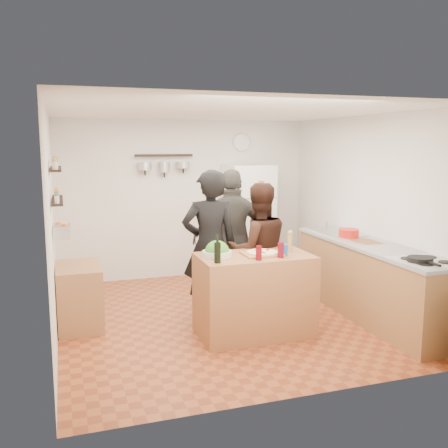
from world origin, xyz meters
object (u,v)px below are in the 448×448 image
object	(u,v)px
salad_bowl	(217,254)
wine_bottle	(217,253)
person_left	(210,246)
person_back	(233,238)
skillet	(420,259)
counter_run	(371,281)
side_table	(79,296)
pepper_mill	(290,243)
person_center	(258,251)
red_bowl	(349,233)
prep_island	(254,295)
salt_canister	(284,250)
wall_clock	(242,142)
fridge	(248,221)

from	to	relation	value
salad_bowl	wine_bottle	bearing A→B (deg)	-106.50
wine_bottle	person_left	distance (m)	0.83
person_back	skillet	bearing A→B (deg)	137.73
counter_run	side_table	world-z (taller)	counter_run
pepper_mill	skillet	xyz separation A→B (m)	(1.04, -0.92, -0.06)
person_center	side_table	size ratio (longest dim) A/B	2.08
skillet	red_bowl	world-z (taller)	red_bowl
prep_island	person_left	size ratio (longest dim) A/B	0.68
salt_canister	person_left	bearing A→B (deg)	132.23
person_back	wall_clock	xyz separation A→B (m)	(0.73, 1.69, 1.25)
wine_bottle	salt_canister	distance (m)	0.81
fridge	person_center	bearing A→B (deg)	-107.35
person_left	side_table	world-z (taller)	person_left
skillet	salt_canister	bearing A→B (deg)	147.70
person_left	skillet	bearing A→B (deg)	146.44
prep_island	salad_bowl	size ratio (longest dim) A/B	3.88
salad_bowl	person_center	xyz separation A→B (m)	(0.67, 0.47, -0.11)
side_table	salad_bowl	bearing A→B (deg)	-29.42
counter_run	salt_canister	bearing A→B (deg)	-170.66
person_left	side_table	size ratio (longest dim) A/B	2.29
counter_run	wall_clock	world-z (taller)	wall_clock
counter_run	red_bowl	world-z (taller)	red_bowl
counter_run	person_center	bearing A→B (deg)	162.01
pepper_mill	wall_clock	world-z (taller)	wall_clock
salt_canister	person_back	size ratio (longest dim) A/B	0.07
person_back	red_bowl	xyz separation A→B (m)	(1.43, -0.47, 0.07)
wall_clock	side_table	xyz separation A→B (m)	(-2.69, -1.86, -1.78)
red_bowl	person_center	bearing A→B (deg)	-178.42
person_center	fridge	xyz separation A→B (m)	(0.58, 1.87, 0.07)
person_center	side_table	world-z (taller)	person_center
salad_bowl	person_back	size ratio (longest dim) A/B	0.18
prep_island	wine_bottle	size ratio (longest dim) A/B	5.95
wine_bottle	person_back	distance (m)	1.40
counter_run	side_table	xyz separation A→B (m)	(-3.44, 0.77, -0.09)
salad_bowl	person_left	size ratio (longest dim) A/B	0.18
person_left	counter_run	size ratio (longest dim) A/B	0.70
salt_canister	person_back	distance (m)	1.17
person_back	counter_run	bearing A→B (deg)	159.31
pepper_mill	red_bowl	distance (m)	1.20
salad_bowl	counter_run	size ratio (longest dim) A/B	0.12
person_left	person_back	distance (m)	0.63
salt_canister	person_left	size ratio (longest dim) A/B	0.07
prep_island	person_back	size ratio (longest dim) A/B	0.69
prep_island	wall_clock	distance (m)	3.31
wine_bottle	side_table	world-z (taller)	wine_bottle
prep_island	salt_canister	xyz separation A→B (m)	(0.30, -0.12, 0.52)
pepper_mill	person_left	world-z (taller)	person_left
skillet	red_bowl	xyz separation A→B (m)	(0.05, 1.43, 0.03)
salt_canister	counter_run	bearing A→B (deg)	9.34
person_center	red_bowl	xyz separation A→B (m)	(1.28, 0.04, 0.14)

